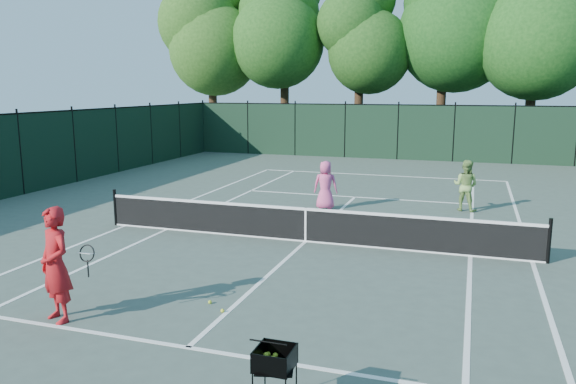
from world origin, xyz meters
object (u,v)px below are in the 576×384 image
(coach, at_px, (55,265))
(player_green, at_px, (466,185))
(ball_hopper, at_px, (275,359))
(loose_ball_midcourt, at_px, (223,311))
(loose_ball_near_cart, at_px, (210,302))
(player_pink, at_px, (326,185))

(coach, distance_m, player_green, 13.14)
(ball_hopper, relative_size, loose_ball_midcourt, 12.91)
(coach, relative_size, loose_ball_near_cart, 29.49)
(coach, relative_size, loose_ball_midcourt, 29.49)
(player_green, bearing_deg, coach, 78.12)
(coach, height_order, ball_hopper, coach)
(player_green, height_order, ball_hopper, player_green)
(ball_hopper, height_order, loose_ball_midcourt, ball_hopper)
(player_green, bearing_deg, loose_ball_midcourt, 86.61)
(coach, bearing_deg, loose_ball_midcourt, 49.07)
(loose_ball_near_cart, bearing_deg, loose_ball_midcourt, -37.52)
(coach, height_order, player_pink, coach)
(coach, xyz_separation_m, ball_hopper, (4.51, -1.51, -0.27))
(coach, distance_m, player_pink, 10.44)
(player_green, xyz_separation_m, loose_ball_midcourt, (-3.94, -10.23, -0.80))
(loose_ball_near_cart, bearing_deg, player_green, 66.37)
(coach, distance_m, ball_hopper, 4.76)
(coach, distance_m, loose_ball_midcourt, 2.97)
(loose_ball_near_cart, distance_m, loose_ball_midcourt, 0.50)
(loose_ball_near_cart, bearing_deg, ball_hopper, -51.86)
(loose_ball_midcourt, bearing_deg, player_pink, 92.83)
(player_pink, relative_size, loose_ball_near_cart, 23.69)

